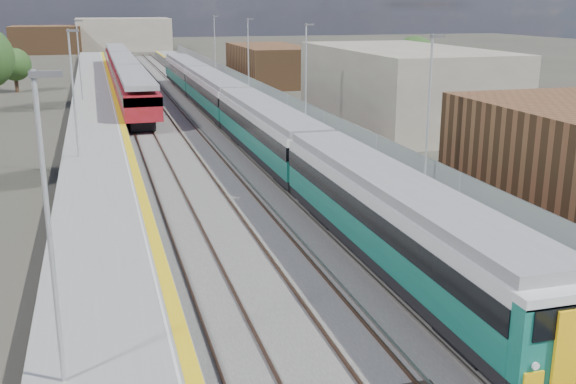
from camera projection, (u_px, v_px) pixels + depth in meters
name	position (u px, v px, depth m)	size (l,w,h in m)	color
ground	(205.00, 123.00, 58.26)	(320.00, 320.00, 0.00)	#47443A
ballast_bed	(176.00, 119.00, 59.98)	(10.50, 155.00, 0.06)	#565451
tracks	(180.00, 115.00, 61.67)	(8.96, 160.00, 0.17)	#4C3323
platform_right	(258.00, 110.00, 61.83)	(4.70, 155.00, 8.52)	slate
platform_left	(96.00, 117.00, 58.04)	(4.30, 155.00, 8.52)	slate
buildings	(40.00, 0.00, 132.66)	(72.00, 185.50, 40.00)	brown
green_train	(237.00, 108.00, 52.07)	(2.80, 77.96, 3.08)	black
red_train	(124.00, 72.00, 79.46)	(2.99, 60.62, 3.78)	black
tree_c	(14.00, 65.00, 77.53)	(3.76, 3.76, 5.09)	#382619
tree_d	(414.00, 59.00, 73.47)	(4.87, 4.87, 6.60)	#382619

